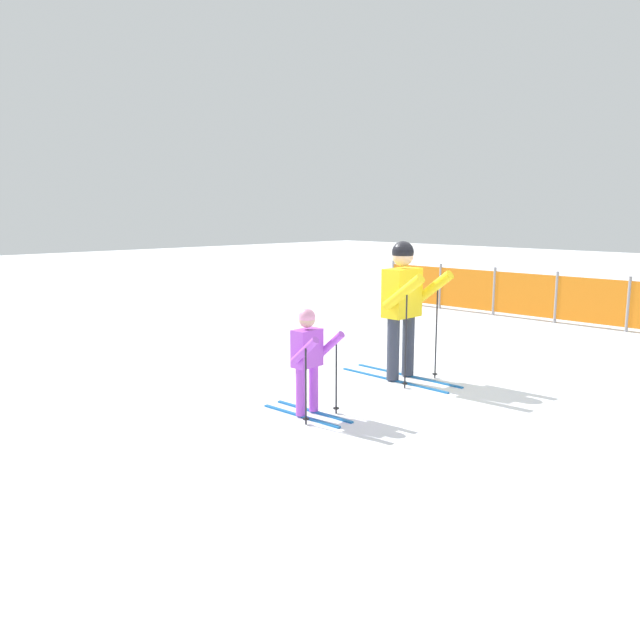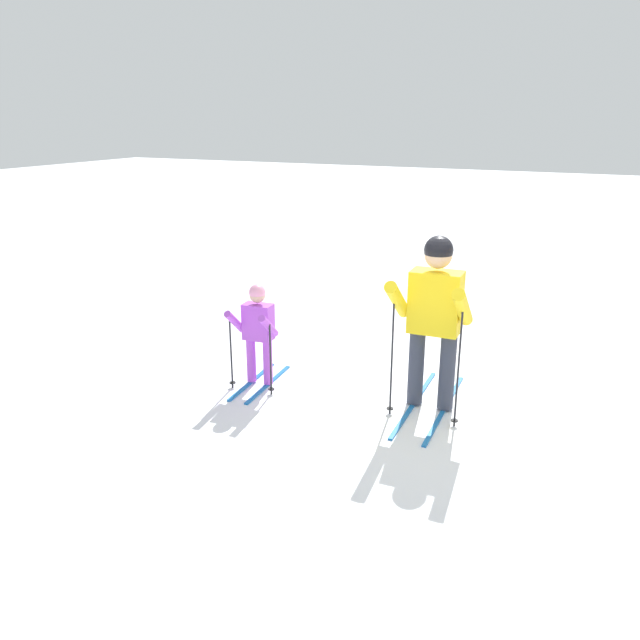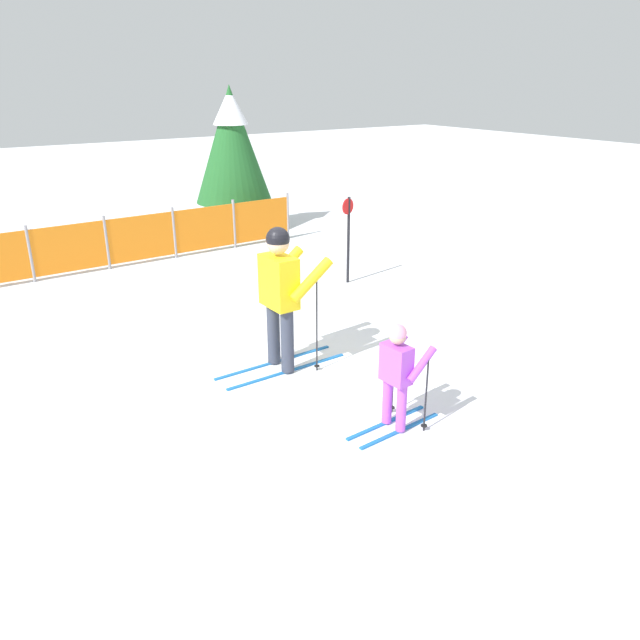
# 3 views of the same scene
# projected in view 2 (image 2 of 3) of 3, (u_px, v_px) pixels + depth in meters

# --- Properties ---
(ground_plane) EXTENTS (60.00, 60.00, 0.00)m
(ground_plane) POSITION_uv_depth(u_px,v_px,m) (428.00, 413.00, 6.53)
(ground_plane) COLOR white
(skier_adult) EXTENTS (1.75, 0.79, 1.85)m
(skier_adult) POSITION_uv_depth(u_px,v_px,m) (434.00, 309.00, 6.30)
(skier_adult) COLOR #1966B2
(skier_adult) RESTS_ON ground_plane
(skier_child) EXTENTS (1.14, 0.56, 1.19)m
(skier_child) POSITION_uv_depth(u_px,v_px,m) (258.00, 327.00, 7.00)
(skier_child) COLOR #1966B2
(skier_child) RESTS_ON ground_plane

